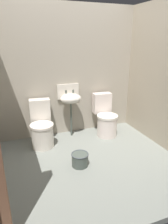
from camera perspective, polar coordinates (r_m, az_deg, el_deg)
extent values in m
cube|color=gray|center=(3.33, 1.77, -13.65)|extent=(3.06, 2.64, 0.08)
cube|color=#A69B89|center=(3.93, -4.71, 10.95)|extent=(3.06, 0.10, 2.39)
cube|color=tan|center=(3.67, 21.91, 9.03)|extent=(0.10, 2.44, 2.39)
cylinder|color=silver|center=(3.64, -11.48, -6.76)|extent=(0.42, 0.42, 0.38)
cylinder|color=silver|center=(3.56, -11.70, -3.72)|extent=(0.44, 0.44, 0.04)
cube|color=silver|center=(3.77, -12.17, 0.55)|extent=(0.38, 0.22, 0.40)
cylinder|color=silver|center=(4.00, 6.43, -4.01)|extent=(0.40, 0.40, 0.38)
cylinder|color=silver|center=(3.92, 6.55, -1.20)|extent=(0.43, 0.43, 0.04)
cube|color=silver|center=(4.12, 4.99, 2.55)|extent=(0.37, 0.20, 0.40)
cylinder|color=#485149|center=(3.93, -3.59, -2.14)|extent=(0.04, 0.04, 0.66)
ellipsoid|color=silver|center=(3.79, -3.72, 3.76)|extent=(0.40, 0.32, 0.18)
cube|color=silver|center=(3.92, -4.48, 5.78)|extent=(0.42, 0.04, 0.28)
cylinder|color=#485149|center=(3.80, -5.05, 5.62)|extent=(0.04, 0.04, 0.06)
cylinder|color=#485149|center=(3.84, -3.03, 5.82)|extent=(0.04, 0.04, 0.06)
cylinder|color=#485149|center=(3.12, -1.14, -13.18)|extent=(0.24, 0.24, 0.19)
torus|color=#43494F|center=(3.06, -1.15, -11.67)|extent=(0.26, 0.26, 0.02)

